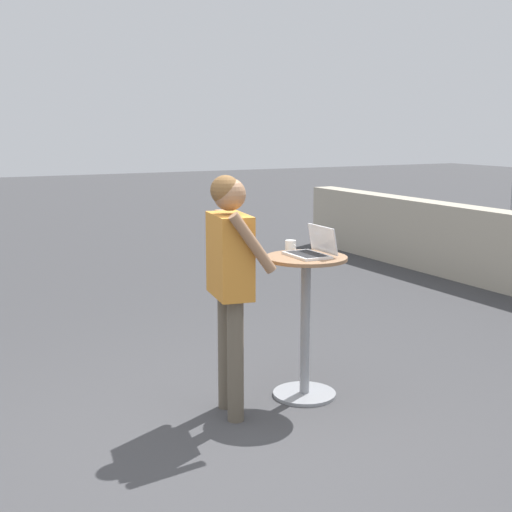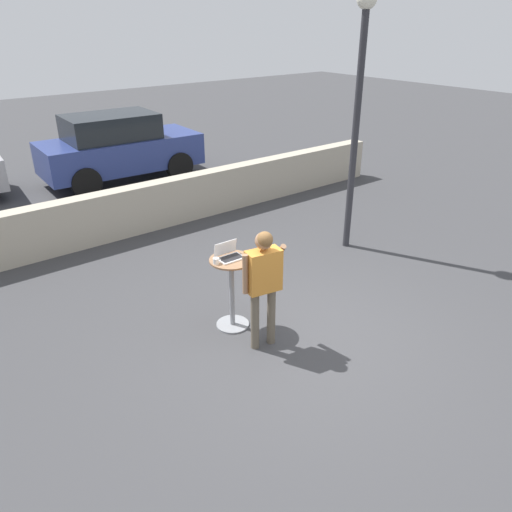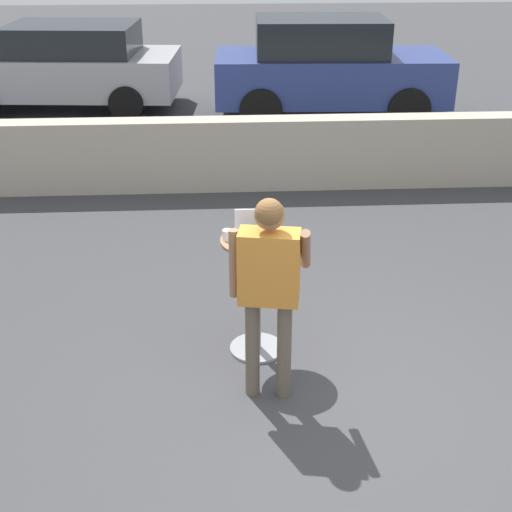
{
  "view_description": "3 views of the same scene",
  "coord_description": "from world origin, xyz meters",
  "px_view_note": "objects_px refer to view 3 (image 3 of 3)",
  "views": [
    {
      "loc": [
        3.69,
        -1.68,
        1.95
      ],
      "look_at": [
        -0.39,
        0.45,
        1.1
      ],
      "focal_mm": 50.0,
      "sensor_mm": 36.0,
      "label": 1
    },
    {
      "loc": [
        -3.9,
        -3.93,
        3.95
      ],
      "look_at": [
        -0.36,
        0.62,
        1.15
      ],
      "focal_mm": 35.0,
      "sensor_mm": 36.0,
      "label": 2
    },
    {
      "loc": [
        -0.83,
        -4.17,
        3.4
      ],
      "look_at": [
        -0.56,
        0.55,
        1.07
      ],
      "focal_mm": 50.0,
      "sensor_mm": 36.0,
      "label": 3
    }
  ],
  "objects_px": {
    "cafe_table": "(257,287)",
    "laptop": "(257,231)",
    "parked_car_further_down": "(67,66)",
    "standing_person": "(269,275)",
    "coffee_mug": "(227,235)",
    "parked_car_near_street": "(328,68)"
  },
  "relations": [
    {
      "from": "cafe_table",
      "to": "laptop",
      "type": "height_order",
      "value": "laptop"
    },
    {
      "from": "cafe_table",
      "to": "parked_car_further_down",
      "type": "distance_m",
      "value": 8.87
    },
    {
      "from": "cafe_table",
      "to": "standing_person",
      "type": "relative_size",
      "value": 0.63
    },
    {
      "from": "cafe_table",
      "to": "coffee_mug",
      "type": "distance_m",
      "value": 0.52
    },
    {
      "from": "parked_car_near_street",
      "to": "cafe_table",
      "type": "bearing_deg",
      "value": -102.77
    },
    {
      "from": "cafe_table",
      "to": "parked_car_near_street",
      "type": "bearing_deg",
      "value": 77.23
    },
    {
      "from": "standing_person",
      "to": "parked_car_further_down",
      "type": "relative_size",
      "value": 0.39
    },
    {
      "from": "cafe_table",
      "to": "laptop",
      "type": "xyz_separation_m",
      "value": [
        0.0,
        0.05,
        0.48
      ]
    },
    {
      "from": "coffee_mug",
      "to": "parked_car_near_street",
      "type": "distance_m",
      "value": 7.59
    },
    {
      "from": "laptop",
      "to": "standing_person",
      "type": "xyz_separation_m",
      "value": [
        0.05,
        -0.67,
        -0.04
      ]
    },
    {
      "from": "coffee_mug",
      "to": "parked_car_further_down",
      "type": "distance_m",
      "value": 8.79
    },
    {
      "from": "laptop",
      "to": "parked_car_near_street",
      "type": "xyz_separation_m",
      "value": [
        1.67,
        7.3,
        -0.21
      ]
    },
    {
      "from": "cafe_table",
      "to": "coffee_mug",
      "type": "relative_size",
      "value": 9.48
    },
    {
      "from": "cafe_table",
      "to": "parked_car_near_street",
      "type": "relative_size",
      "value": 0.26
    },
    {
      "from": "cafe_table",
      "to": "coffee_mug",
      "type": "bearing_deg",
      "value": 177.93
    },
    {
      "from": "parked_car_near_street",
      "to": "parked_car_further_down",
      "type": "bearing_deg",
      "value": 168.04
    },
    {
      "from": "standing_person",
      "to": "parked_car_near_street",
      "type": "relative_size",
      "value": 0.4
    },
    {
      "from": "parked_car_further_down",
      "to": "standing_person",
      "type": "bearing_deg",
      "value": -71.18
    },
    {
      "from": "standing_person",
      "to": "parked_car_further_down",
      "type": "height_order",
      "value": "standing_person"
    },
    {
      "from": "laptop",
      "to": "parked_car_near_street",
      "type": "relative_size",
      "value": 0.09
    },
    {
      "from": "coffee_mug",
      "to": "standing_person",
      "type": "xyz_separation_m",
      "value": [
        0.28,
        -0.63,
        -0.04
      ]
    },
    {
      "from": "laptop",
      "to": "standing_person",
      "type": "bearing_deg",
      "value": -85.92
    }
  ]
}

